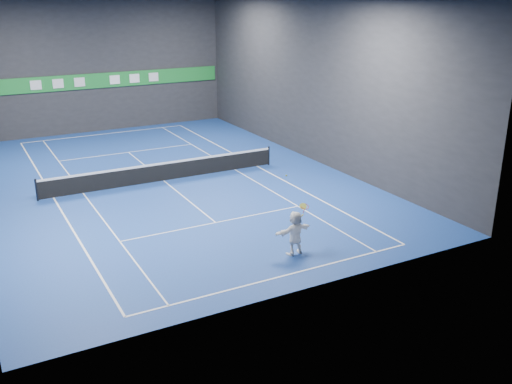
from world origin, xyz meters
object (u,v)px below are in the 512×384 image
player (295,233)px  tennis_net (164,171)px  tennis_ball (286,176)px  tennis_racket (304,208)px

player → tennis_net: player is taller
player → tennis_ball: size_ratio=26.53×
tennis_net → tennis_ball: bearing=-85.2°
player → tennis_racket: tennis_racket is taller
player → tennis_racket: bearing=-179.4°
tennis_ball → tennis_net: bearing=94.8°
player → tennis_racket: size_ratio=2.75×
tennis_racket → tennis_net: bearing=99.3°
player → tennis_net: size_ratio=0.13×
tennis_ball → tennis_racket: tennis_ball is taller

